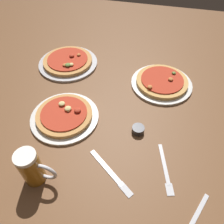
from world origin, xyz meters
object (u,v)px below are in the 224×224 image
at_px(pizza_plate_side, 68,62).
at_px(beer_mug_dark, 32,168).
at_px(ramekin_sauce, 138,130).
at_px(knife_right, 111,172).
at_px(fork_left, 165,169).
at_px(pizza_plate_near, 65,116).
at_px(pizza_plate_far, 162,82).

relative_size(pizza_plate_side, beer_mug_dark, 2.14).
bearing_deg(pizza_plate_side, ramekin_sauce, -39.77).
bearing_deg(pizza_plate_side, knife_right, -56.65).
relative_size(beer_mug_dark, fork_left, 0.74).
xyz_separation_m(fork_left, knife_right, (-0.19, -0.06, -0.00)).
relative_size(pizza_plate_near, pizza_plate_far, 0.97).
bearing_deg(beer_mug_dark, fork_left, 17.20).
xyz_separation_m(pizza_plate_side, ramekin_sauce, (0.45, -0.37, -0.00)).
bearing_deg(ramekin_sauce, pizza_plate_far, 77.75).
relative_size(pizza_plate_near, knife_right, 1.54).
distance_m(pizza_plate_near, pizza_plate_side, 0.40).
xyz_separation_m(pizza_plate_far, beer_mug_dark, (-0.39, -0.61, 0.06)).
bearing_deg(knife_right, ramekin_sauce, 71.87).
bearing_deg(pizza_plate_near, ramekin_sauce, 0.11).
bearing_deg(ramekin_sauce, pizza_plate_near, -179.89).
relative_size(pizza_plate_far, beer_mug_dark, 2.02).
bearing_deg(pizza_plate_near, fork_left, -18.38).
bearing_deg(knife_right, pizza_plate_near, 141.15).
bearing_deg(pizza_plate_side, pizza_plate_far, -5.94).
xyz_separation_m(pizza_plate_near, fork_left, (0.45, -0.15, -0.01)).
xyz_separation_m(ramekin_sauce, fork_left, (0.12, -0.15, -0.01)).
bearing_deg(pizza_plate_far, fork_left, -83.26).
xyz_separation_m(pizza_plate_side, beer_mug_dark, (0.13, -0.66, 0.06)).
bearing_deg(knife_right, beer_mug_dark, -162.24).
distance_m(beer_mug_dark, knife_right, 0.27).
xyz_separation_m(pizza_plate_side, fork_left, (0.57, -0.52, -0.01)).
bearing_deg(beer_mug_dark, ramekin_sauce, 42.15).
relative_size(fork_left, knife_right, 1.05).
bearing_deg(pizza_plate_side, pizza_plate_near, -71.33).
height_order(pizza_plate_far, ramekin_sauce, pizza_plate_far).
height_order(ramekin_sauce, fork_left, ramekin_sauce).
xyz_separation_m(pizza_plate_side, knife_right, (0.38, -0.58, -0.01)).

